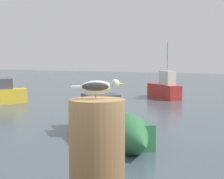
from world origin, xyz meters
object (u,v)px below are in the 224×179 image
object	(u,v)px
mooring_post	(97,169)
boat_green	(112,127)
seagull	(98,87)
boat_red	(163,89)

from	to	relation	value
mooring_post	boat_green	world-z (taller)	mooring_post
seagull	boat_green	bearing A→B (deg)	115.30
boat_red	mooring_post	bearing A→B (deg)	-72.95
boat_green	boat_red	distance (m)	13.48
boat_red	seagull	bearing A→B (deg)	-72.93
seagull	boat_red	distance (m)	22.98
mooring_post	seagull	xyz separation A→B (m)	(0.01, 0.00, 0.61)
mooring_post	seagull	size ratio (longest dim) A/B	2.83
seagull	boat_green	distance (m)	9.82
mooring_post	seagull	bearing A→B (deg)	29.54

